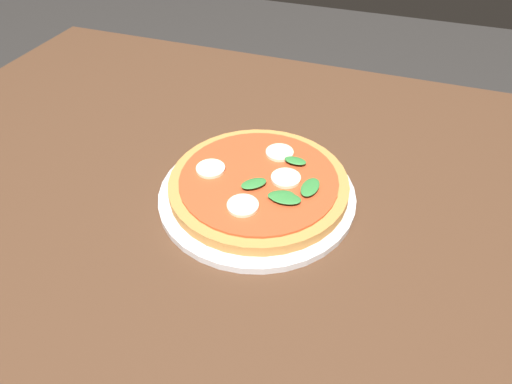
% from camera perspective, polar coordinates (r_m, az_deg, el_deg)
% --- Properties ---
extents(dining_table, '(1.46, 1.11, 0.71)m').
position_cam_1_polar(dining_table, '(0.73, -1.32, -7.98)').
color(dining_table, '#4C301E').
rests_on(dining_table, ground_plane).
extents(serving_tray, '(0.31, 0.31, 0.01)m').
position_cam_1_polar(serving_tray, '(0.71, 0.00, -0.24)').
color(serving_tray, silver).
rests_on(serving_tray, dining_table).
extents(pizza, '(0.28, 0.28, 0.03)m').
position_cam_1_polar(pizza, '(0.70, 0.34, 1.15)').
color(pizza, '#C6843F').
rests_on(pizza, serving_tray).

